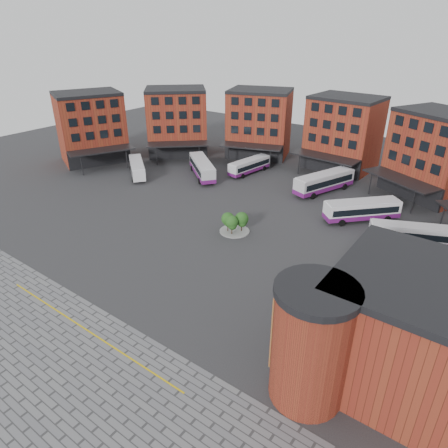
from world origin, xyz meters
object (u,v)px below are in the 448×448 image
Objects in this scene: bus_c at (250,166)px; bus_e at (362,210)px; bus_a at (137,167)px; blue_car at (327,361)px; bus_f at (410,234)px; bus_d at (324,182)px; bus_b at (202,168)px; tree_island at (234,221)px.

bus_e is (25.75, -8.12, 0.21)m from bus_c.
bus_a is 2.26× the size of blue_car.
bus_c is at bearing -133.22° from bus_f.
blue_car is at bearing -45.65° from bus_d.
bus_c is 35.62m from bus_f.
bus_c is at bearing -2.89° from bus_b.
bus_a is at bearing -131.21° from bus_c.
bus_f reaches higher than bus_c.
bus_a is at bearing 71.24° from blue_car.
blue_car is at bearing -40.48° from bus_c.
blue_car is (50.77, -24.65, -1.05)m from bus_a.
tree_island reaches higher than bus_f.
bus_c is 1.03× the size of bus_e.
bus_b is 2.60× the size of blue_car.
bus_a is 0.94× the size of bus_e.
bus_a is 0.76× the size of bus_d.
tree_island is at bearing -67.80° from bus_a.
bus_b is at bearing -122.91° from bus_c.
bus_f is at bearing 6.78° from blue_car.
tree_island reaches higher than bus_a.
bus_b is 9.71m from bus_c.
bus_b is (-18.73, 15.76, 0.05)m from tree_island.
blue_car is (-0.17, -27.41, -0.91)m from bus_f.
bus_b is 1.06× the size of bus_c.
tree_island is at bearing -86.23° from bus_f.
tree_island is 0.45× the size of bus_a.
bus_c is 2.46× the size of blue_car.
bus_c is (17.29, 14.43, -0.19)m from bus_a.
bus_b is 1.09× the size of bus_e.
bus_f is (7.90, -3.55, -0.17)m from bus_e.
bus_e is 0.96× the size of bus_f.
bus_d is at bearing -29.21° from bus_a.
bus_b is 40.37m from bus_f.
blue_car is (33.48, -39.09, -0.87)m from bus_c.
bus_e reaches higher than bus_f.
bus_d reaches higher than bus_f.
bus_d reaches higher than tree_island.
bus_e is (32.22, -0.89, -0.07)m from bus_b.
blue_car is (39.95, -31.86, -1.14)m from bus_b.
bus_c is (-12.26, 22.98, -0.23)m from tree_island.
bus_d reaches higher than blue_car.
bus_a is 0.92× the size of bus_c.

